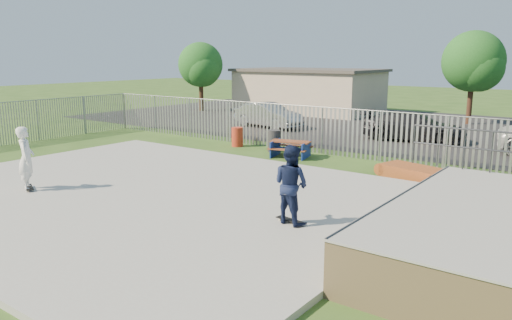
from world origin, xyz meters
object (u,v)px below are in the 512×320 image
Objects in this scene: tree_left at (201,65)px; skater_white at (26,158)px; car_dark at (414,126)px; picnic_table at (291,149)px; trash_bin_red at (237,137)px; trash_bin_grey at (274,141)px; tree_mid at (473,62)px; skater_navy at (291,184)px; car_silver at (268,115)px; funbox at (414,173)px.

skater_white is at bearing -59.85° from tree_left.
picnic_table is at bearing 150.36° from car_dark.
trash_bin_red is 2.12m from trash_bin_grey.
trash_bin_grey is 15.59m from tree_mid.
tree_mid is at bearing 65.62° from trash_bin_red.
skater_navy is (4.77, -7.41, 0.76)m from picnic_table.
car_silver is 12.82m from tree_mid.
car_silver reaches higher than picnic_table.
car_dark is (-2.77, 7.68, 0.52)m from funbox.
car_silver reaches higher than trash_bin_red.
tree_left is at bearing 68.62° from car_dark.
tree_mid reaches higher than funbox.
car_dark reaches higher than car_silver.
picnic_table reaches higher than funbox.
tree_mid is (9.04, 8.56, 3.06)m from car_silver.
tree_mid reaches higher than picnic_table.
trash_bin_grey reaches higher than picnic_table.
trash_bin_grey is 0.22× the size of car_silver.
trash_bin_red is at bearing -41.19° from tree_left.
skater_white is at bearing -101.43° from trash_bin_grey.
picnic_table is 0.99× the size of skater_navy.
car_dark reaches higher than trash_bin_red.
funbox is at bearing -22.39° from picnic_table.
tree_mid reaches higher than tree_left.
tree_mid is (6.57, 14.51, 3.35)m from trash_bin_red.
funbox is at bearing -8.69° from trash_bin_red.
trash_bin_red reaches higher than picnic_table.
tree_mid reaches higher than skater_navy.
car_dark reaches higher than funbox.
skater_navy is at bearing -72.22° from picnic_table.
car_dark is 0.96× the size of tree_left.
skater_white is (-5.95, -16.52, 0.37)m from car_dark.
trash_bin_grey is 0.19× the size of car_dark.
skater_navy reaches higher than trash_bin_grey.
funbox is at bearing -86.80° from skater_navy.
trash_bin_red is at bearing 178.40° from trash_bin_grey.
trash_bin_red is 0.46× the size of skater_navy.
trash_bin_grey is (-1.22, 0.58, 0.13)m from picnic_table.
trash_bin_red is (-3.34, 0.64, 0.10)m from picnic_table.
skater_navy is (8.11, -8.04, 0.67)m from trash_bin_red.
picnic_table is at bearing -48.19° from skater_navy.
car_silver is 10.76m from tree_left.
funbox is (5.45, -0.71, -0.13)m from picnic_table.
trash_bin_red is at bearing -173.37° from funbox.
tree_left is at bearing 165.73° from funbox.
tree_mid is (0.55, 8.17, 3.06)m from car_dark.
trash_bin_grey reaches higher than trash_bin_red.
car_silver is at bearing 112.54° from trash_bin_red.
tree_left is (-15.22, 11.03, 3.13)m from picnic_table.
skater_navy reaches higher than picnic_table.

